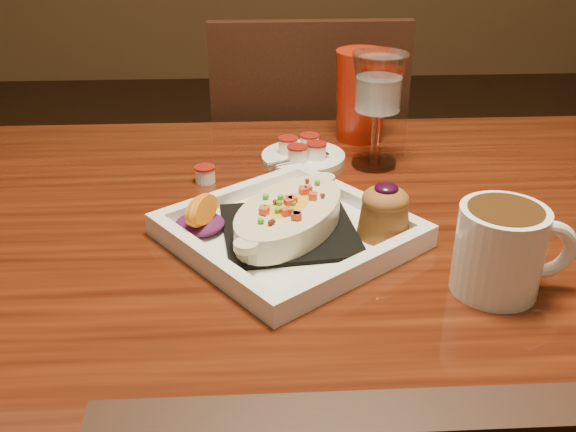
{
  "coord_description": "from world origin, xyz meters",
  "views": [
    {
      "loc": [
        -0.11,
        -0.75,
        1.17
      ],
      "look_at": [
        -0.07,
        0.01,
        0.77
      ],
      "focal_mm": 40.0,
      "sensor_mm": 36.0,
      "label": 1
    }
  ],
  "objects_px": {
    "plate": "(298,223)",
    "coffee_mug": "(503,247)",
    "chair_far": "(304,193)",
    "saucer": "(303,154)",
    "goblet": "(378,89)",
    "table": "(339,291)",
    "red_tumbler": "(361,96)"
  },
  "relations": [
    {
      "from": "plate",
      "to": "coffee_mug",
      "type": "distance_m",
      "value": 0.25
    },
    {
      "from": "chair_far",
      "to": "saucer",
      "type": "height_order",
      "value": "chair_far"
    },
    {
      "from": "chair_far",
      "to": "saucer",
      "type": "distance_m",
      "value": 0.46
    },
    {
      "from": "plate",
      "to": "goblet",
      "type": "xyz_separation_m",
      "value": [
        0.14,
        0.25,
        0.1
      ]
    },
    {
      "from": "table",
      "to": "coffee_mug",
      "type": "distance_m",
      "value": 0.26
    },
    {
      "from": "table",
      "to": "saucer",
      "type": "bearing_deg",
      "value": 97.8
    },
    {
      "from": "coffee_mug",
      "to": "red_tumbler",
      "type": "bearing_deg",
      "value": 100.87
    },
    {
      "from": "red_tumbler",
      "to": "goblet",
      "type": "bearing_deg",
      "value": -87.48
    },
    {
      "from": "coffee_mug",
      "to": "goblet",
      "type": "distance_m",
      "value": 0.38
    },
    {
      "from": "coffee_mug",
      "to": "saucer",
      "type": "height_order",
      "value": "coffee_mug"
    },
    {
      "from": "table",
      "to": "chair_far",
      "type": "relative_size",
      "value": 1.61
    },
    {
      "from": "goblet",
      "to": "chair_far",
      "type": "bearing_deg",
      "value": 101.45
    },
    {
      "from": "chair_far",
      "to": "red_tumbler",
      "type": "height_order",
      "value": "chair_far"
    },
    {
      "from": "saucer",
      "to": "red_tumbler",
      "type": "xyz_separation_m",
      "value": [
        0.11,
        0.1,
        0.07
      ]
    },
    {
      "from": "coffee_mug",
      "to": "goblet",
      "type": "bearing_deg",
      "value": 103.17
    },
    {
      "from": "chair_far",
      "to": "coffee_mug",
      "type": "relative_size",
      "value": 6.75
    },
    {
      "from": "coffee_mug",
      "to": "table",
      "type": "bearing_deg",
      "value": 138.96
    },
    {
      "from": "red_tumbler",
      "to": "plate",
      "type": "bearing_deg",
      "value": -110.25
    },
    {
      "from": "table",
      "to": "red_tumbler",
      "type": "height_order",
      "value": "red_tumbler"
    },
    {
      "from": "plate",
      "to": "coffee_mug",
      "type": "bearing_deg",
      "value": -66.51
    },
    {
      "from": "plate",
      "to": "saucer",
      "type": "distance_m",
      "value": 0.27
    },
    {
      "from": "saucer",
      "to": "table",
      "type": "bearing_deg",
      "value": -82.2
    },
    {
      "from": "chair_far",
      "to": "saucer",
      "type": "relative_size",
      "value": 6.63
    },
    {
      "from": "chair_far",
      "to": "plate",
      "type": "height_order",
      "value": "chair_far"
    },
    {
      "from": "goblet",
      "to": "table",
      "type": "bearing_deg",
      "value": -110.14
    },
    {
      "from": "plate",
      "to": "red_tumbler",
      "type": "bearing_deg",
      "value": 32.76
    },
    {
      "from": "table",
      "to": "saucer",
      "type": "relative_size",
      "value": 10.69
    },
    {
      "from": "saucer",
      "to": "red_tumbler",
      "type": "distance_m",
      "value": 0.16
    },
    {
      "from": "plate",
      "to": "goblet",
      "type": "bearing_deg",
      "value": 23.04
    },
    {
      "from": "saucer",
      "to": "red_tumbler",
      "type": "relative_size",
      "value": 0.88
    },
    {
      "from": "table",
      "to": "red_tumbler",
      "type": "xyz_separation_m",
      "value": [
        0.08,
        0.35,
        0.18
      ]
    },
    {
      "from": "plate",
      "to": "chair_far",
      "type": "bearing_deg",
      "value": 47.79
    }
  ]
}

